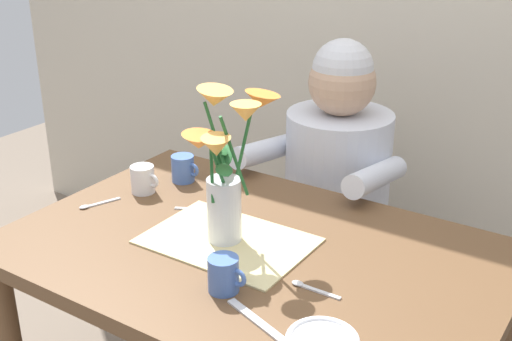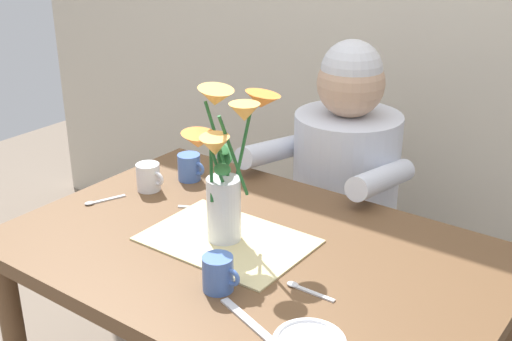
% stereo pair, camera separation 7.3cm
% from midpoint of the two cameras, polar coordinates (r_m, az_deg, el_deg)
% --- Properties ---
extents(dining_table, '(1.20, 0.80, 0.74)m').
position_cam_midpoint_polar(dining_table, '(1.66, 0.88, -9.59)').
color(dining_table, brown).
rests_on(dining_table, ground_plane).
extents(seated_person, '(0.45, 0.47, 1.14)m').
position_cam_midpoint_polar(seated_person, '(2.20, 8.50, -3.62)').
color(seated_person, '#4C4C56').
rests_on(seated_person, ground_plane).
extents(striped_placemat, '(0.40, 0.28, 0.00)m').
position_cam_midpoint_polar(striped_placemat, '(1.63, -1.23, -6.07)').
color(striped_placemat, beige).
rests_on(striped_placemat, dining_table).
extents(flower_vase, '(0.22, 0.24, 0.38)m').
position_cam_midpoint_polar(flower_vase, '(1.55, -1.37, 0.69)').
color(flower_vase, silver).
rests_on(flower_vase, dining_table).
extents(dinner_knife, '(0.19, 0.08, 0.00)m').
position_cam_midpoint_polar(dinner_knife, '(1.35, 1.00, -13.02)').
color(dinner_knife, silver).
rests_on(dinner_knife, dining_table).
extents(coffee_cup, '(0.09, 0.07, 0.08)m').
position_cam_midpoint_polar(coffee_cup, '(1.91, -8.23, -0.58)').
color(coffee_cup, silver).
rests_on(coffee_cup, dining_table).
extents(ceramic_mug, '(0.09, 0.07, 0.08)m').
position_cam_midpoint_polar(ceramic_mug, '(1.43, -1.80, -8.95)').
color(ceramic_mug, '#476BB7').
rests_on(ceramic_mug, dining_table).
extents(tea_cup, '(0.09, 0.07, 0.08)m').
position_cam_midpoint_polar(tea_cup, '(1.97, -4.75, 0.28)').
color(tea_cup, '#476BB7').
rests_on(tea_cup, dining_table).
extents(spoon_0, '(0.06, 0.12, 0.01)m').
position_cam_midpoint_polar(spoon_0, '(1.87, -12.45, -2.64)').
color(spoon_0, silver).
rests_on(spoon_0, dining_table).
extents(spoon_1, '(0.12, 0.02, 0.01)m').
position_cam_midpoint_polar(spoon_1, '(1.45, 5.53, -10.18)').
color(spoon_1, silver).
rests_on(spoon_1, dining_table).
extents(spoon_2, '(0.11, 0.07, 0.01)m').
position_cam_midpoint_polar(spoon_2, '(1.80, -3.19, -3.29)').
color(spoon_2, silver).
rests_on(spoon_2, dining_table).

